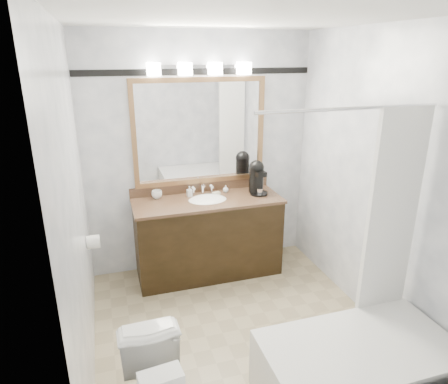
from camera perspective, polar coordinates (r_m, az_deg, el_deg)
The scene contains 13 objects.
room at distance 3.06m, azimuth 2.45°, elevation -0.38°, with size 2.42×2.62×2.52m.
vanity at distance 4.27m, azimuth -2.30°, elevation -6.19°, with size 1.53×0.58×0.97m.
mirror at distance 4.18m, azimuth -3.45°, elevation 8.54°, with size 1.40×0.04×1.10m.
vanity_light_bar at distance 4.06m, azimuth -3.44°, elevation 17.22°, with size 1.02×0.14×0.12m.
accent_stripe at distance 4.12m, azimuth -3.67°, elevation 16.79°, with size 2.40×0.01×0.06m, color black.
bathtub at distance 3.10m, azimuth 18.77°, elevation -22.06°, with size 1.30×0.75×1.96m.
tp_roll at distance 3.73m, azimuth -18.17°, elevation -6.78°, with size 0.12×0.12×0.11m, color white.
tissue_box at distance 2.23m, azimuth -9.00°, elevation -25.11°, with size 0.22×0.12×0.09m, color white.
coffee_maker at distance 4.25m, azimuth 4.68°, elevation 2.24°, with size 0.19×0.24×0.36m.
cup_left at distance 4.18m, azimuth -9.57°, elevation -0.35°, with size 0.11×0.11×0.08m, color white.
soap_bottle_a at distance 4.19m, azimuth -4.96°, elevation 0.10°, with size 0.05×0.05×0.11m, color white.
soap_bottle_b at distance 4.30m, azimuth 0.24°, elevation 0.46°, with size 0.06×0.06×0.08m, color white.
soap_bar at distance 4.25m, azimuth -1.09°, elevation -0.19°, with size 0.08×0.05×0.02m, color beige.
Camera 1 is at (-0.98, -2.71, 2.28)m, focal length 32.00 mm.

